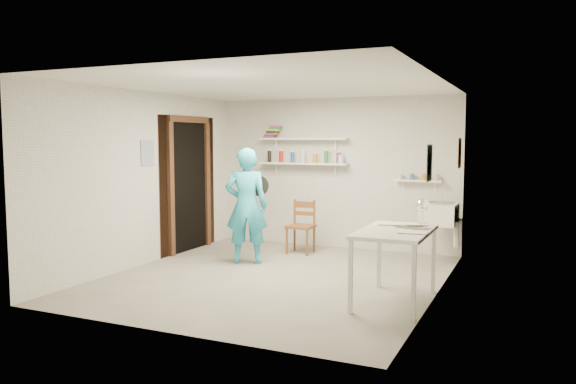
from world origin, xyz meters
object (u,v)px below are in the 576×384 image
at_px(man, 246,206).
at_px(work_table, 395,266).
at_px(belfast_sink, 439,214).
at_px(wall_clock, 259,186).
at_px(desk_lamp, 423,205).
at_px(wooden_chair, 301,226).

bearing_deg(man, work_table, 131.87).
distance_m(belfast_sink, wall_clock, 2.58).
distance_m(wall_clock, desk_lamp, 2.59).
bearing_deg(wall_clock, man, -137.46).
relative_size(man, desk_lamp, 11.01).
relative_size(wall_clock, wooden_chair, 0.35).
xyz_separation_m(wall_clock, wooden_chair, (0.34, 0.74, -0.67)).
relative_size(wall_clock, work_table, 0.25).
bearing_deg(man, wooden_chair, -138.11).
distance_m(wall_clock, work_table, 2.69).
height_order(man, desk_lamp, man).
relative_size(belfast_sink, wooden_chair, 0.72).
bearing_deg(desk_lamp, belfast_sink, 92.83).
bearing_deg(desk_lamp, wooden_chair, 144.04).
distance_m(belfast_sink, desk_lamp, 1.75).
height_order(belfast_sink, desk_lamp, desk_lamp).
xyz_separation_m(belfast_sink, wall_clock, (-2.38, -0.92, 0.38)).
bearing_deg(wooden_chair, work_table, -47.16).
relative_size(work_table, desk_lamp, 8.00).
bearing_deg(wooden_chair, desk_lamp, -36.90).
relative_size(belfast_sink, wall_clock, 2.05).
bearing_deg(work_table, wooden_chair, 133.78).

